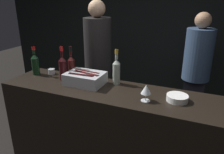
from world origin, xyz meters
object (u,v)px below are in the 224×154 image
at_px(ice_bin_with_bottles, 85,78).
at_px(person_blond_tee, 197,68).
at_px(bowl_white, 177,98).
at_px(red_wine_bottle_burgundy, 35,63).
at_px(red_wine_bottle_tall, 63,67).
at_px(red_wine_bottle_black_foil, 72,66).
at_px(rose_wine_bottle, 116,70).
at_px(person_in_hoodie, 98,64).
at_px(wine_glass, 146,90).
at_px(candle_votive, 52,71).

distance_m(ice_bin_with_bottles, person_blond_tee, 1.70).
xyz_separation_m(bowl_white, red_wine_bottle_burgundy, (-1.52, 0.07, 0.10)).
distance_m(red_wine_bottle_burgundy, red_wine_bottle_tall, 0.38).
relative_size(red_wine_bottle_tall, person_blond_tee, 0.21).
bearing_deg(red_wine_bottle_black_foil, rose_wine_bottle, 3.34).
height_order(ice_bin_with_bottles, rose_wine_bottle, rose_wine_bottle).
bearing_deg(red_wine_bottle_tall, red_wine_bottle_black_foil, 61.34).
xyz_separation_m(red_wine_bottle_tall, person_in_hoodie, (0.04, 0.70, -0.15)).
bearing_deg(red_wine_bottle_tall, rose_wine_bottle, 12.07).
xyz_separation_m(bowl_white, rose_wine_bottle, (-0.60, 0.16, 0.11)).
bearing_deg(person_blond_tee, wine_glass, 122.20).
relative_size(bowl_white, candle_votive, 2.48).
bearing_deg(person_in_hoodie, red_wine_bottle_tall, 11.57).
distance_m(wine_glass, red_wine_bottle_burgundy, 1.30).
bearing_deg(rose_wine_bottle, red_wine_bottle_tall, -167.93).
xyz_separation_m(candle_votive, red_wine_bottle_black_foil, (0.28, -0.01, 0.10)).
bearing_deg(person_in_hoodie, red_wine_bottle_black_foil, 15.48).
xyz_separation_m(bowl_white, red_wine_bottle_black_foil, (-1.10, 0.13, 0.11)).
xyz_separation_m(red_wine_bottle_burgundy, rose_wine_bottle, (0.92, 0.09, 0.01)).
bearing_deg(red_wine_bottle_burgundy, bowl_white, -2.49).
bearing_deg(bowl_white, red_wine_bottle_tall, 177.94).
relative_size(person_in_hoodie, person_blond_tee, 1.09).
distance_m(red_wine_bottle_black_foil, rose_wine_bottle, 0.49).
relative_size(ice_bin_with_bottles, rose_wine_bottle, 1.06).
height_order(candle_votive, red_wine_bottle_tall, red_wine_bottle_tall).
distance_m(wine_glass, person_blond_tee, 1.56).
bearing_deg(ice_bin_with_bottles, red_wine_bottle_burgundy, 176.51).
bearing_deg(person_blond_tee, red_wine_bottle_burgundy, 84.22).
distance_m(wine_glass, candle_votive, 1.16).
bearing_deg(red_wine_bottle_burgundy, ice_bin_with_bottles, -3.49).
xyz_separation_m(candle_votive, person_blond_tee, (1.46, 1.27, -0.14)).
relative_size(rose_wine_bottle, person_blond_tee, 0.21).
xyz_separation_m(candle_votive, person_in_hoodie, (0.27, 0.60, -0.05)).
distance_m(bowl_white, person_blond_tee, 1.42).
distance_m(ice_bin_with_bottles, red_wine_bottle_tall, 0.27).
distance_m(bowl_white, person_in_hoodie, 1.33).
xyz_separation_m(bowl_white, person_blond_tee, (0.09, 1.41, -0.14)).
distance_m(candle_votive, person_blond_tee, 1.94).
height_order(bowl_white, candle_votive, candle_votive).
height_order(red_wine_bottle_black_foil, rose_wine_bottle, rose_wine_bottle).
distance_m(ice_bin_with_bottles, candle_votive, 0.51).
height_order(candle_votive, person_blond_tee, person_blond_tee).
xyz_separation_m(ice_bin_with_bottles, red_wine_bottle_black_foil, (-0.22, 0.10, 0.07)).
bearing_deg(candle_votive, wine_glass, -12.03).
bearing_deg(bowl_white, rose_wine_bottle, 165.49).
relative_size(red_wine_bottle_burgundy, red_wine_bottle_black_foil, 0.92).
bearing_deg(rose_wine_bottle, candle_votive, -178.78).
bearing_deg(red_wine_bottle_black_foil, person_blond_tee, 47.20).
distance_m(candle_votive, red_wine_bottle_burgundy, 0.19).
bearing_deg(red_wine_bottle_tall, wine_glass, -8.96).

